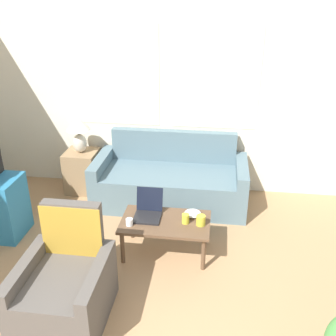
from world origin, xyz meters
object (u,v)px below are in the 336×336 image
object	(u,v)px
couch	(171,182)
coffee_table	(165,225)
cup_navy	(201,220)
cup_white	(129,222)
cup_yellow	(186,219)
laptop	(148,210)
snack_bowl	(193,213)
armchair	(66,288)
table_lamp	(79,130)

from	to	relation	value
couch	coffee_table	size ratio (longest dim) A/B	2.11
cup_navy	cup_white	xyz separation A→B (m)	(-0.72, -0.10, -0.02)
coffee_table	cup_yellow	distance (m)	0.23
laptop	snack_bowl	size ratio (longest dim) A/B	1.83
coffee_table	laptop	size ratio (longest dim) A/B	2.82
laptop	snack_bowl	distance (m)	0.47
cup_navy	snack_bowl	distance (m)	0.20
couch	armchair	bearing A→B (deg)	-106.55
table_lamp	snack_bowl	size ratio (longest dim) A/B	2.77
armchair	snack_bowl	world-z (taller)	armchair
couch	coffee_table	xyz separation A→B (m)	(0.09, -1.13, 0.07)
coffee_table	snack_bowl	world-z (taller)	snack_bowl
couch	cup_white	size ratio (longest dim) A/B	26.22
table_lamp	snack_bowl	world-z (taller)	table_lamp
armchair	snack_bowl	bearing A→B (deg)	48.54
armchair	coffee_table	bearing A→B (deg)	53.59
table_lamp	cup_yellow	distance (m)	2.05
snack_bowl	couch	bearing A→B (deg)	110.13
couch	cup_yellow	world-z (taller)	couch
laptop	cup_white	bearing A→B (deg)	-126.42
laptop	table_lamp	bearing A→B (deg)	133.89
couch	cup_navy	bearing A→B (deg)	-68.46
snack_bowl	laptop	bearing A→B (deg)	-172.47
table_lamp	cup_yellow	world-z (taller)	table_lamp
armchair	laptop	bearing A→B (deg)	63.76
armchair	table_lamp	size ratio (longest dim) A/B	1.89
armchair	table_lamp	world-z (taller)	table_lamp
table_lamp	cup_navy	size ratio (longest dim) A/B	4.62
armchair	laptop	distance (m)	1.19
laptop	cup_navy	distance (m)	0.57
table_lamp	coffee_table	size ratio (longest dim) A/B	0.54
table_lamp	armchair	bearing A→B (deg)	-74.59
couch	cup_yellow	xyz separation A→B (m)	(0.30, -1.14, 0.17)
couch	snack_bowl	distance (m)	1.06
couch	table_lamp	size ratio (longest dim) A/B	3.91
couch	table_lamp	world-z (taller)	table_lamp
cup_white	snack_bowl	size ratio (longest dim) A/B	0.41
cup_navy	cup_white	bearing A→B (deg)	-171.79
cup_white	snack_bowl	world-z (taller)	cup_white
couch	cup_white	bearing A→B (deg)	-101.71
couch	cup_navy	distance (m)	1.26
cup_navy	snack_bowl	xyz separation A→B (m)	(-0.09, 0.17, -0.03)
table_lamp	laptop	world-z (taller)	table_lamp
snack_bowl	coffee_table	bearing A→B (deg)	-151.68
coffee_table	laptop	distance (m)	0.24
laptop	cup_white	world-z (taller)	laptop
armchair	snack_bowl	distance (m)	1.50
laptop	cup_navy	xyz separation A→B (m)	(0.56, -0.11, -0.01)
coffee_table	snack_bowl	distance (m)	0.32
armchair	coffee_table	size ratio (longest dim) A/B	1.02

